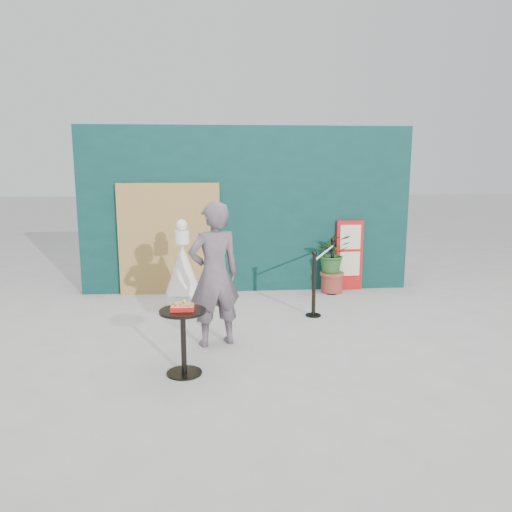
# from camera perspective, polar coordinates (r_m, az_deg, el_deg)

# --- Properties ---
(ground) EXTENTS (60.00, 60.00, 0.00)m
(ground) POSITION_cam_1_polar(r_m,az_deg,el_deg) (6.45, 0.95, -10.75)
(ground) COLOR #ADAAA5
(ground) RESTS_ON ground
(back_wall) EXTENTS (6.00, 0.30, 3.00)m
(back_wall) POSITION_cam_1_polar(r_m,az_deg,el_deg) (9.19, -1.07, 5.31)
(back_wall) COLOR #0B312F
(back_wall) RESTS_ON ground
(bamboo_fence) EXTENTS (1.80, 0.08, 2.00)m
(bamboo_fence) POSITION_cam_1_polar(r_m,az_deg,el_deg) (9.05, -9.85, 1.89)
(bamboo_fence) COLOR tan
(bamboo_fence) RESTS_ON ground
(woman) EXTENTS (0.79, 0.65, 1.88)m
(woman) POSITION_cam_1_polar(r_m,az_deg,el_deg) (6.42, -4.78, -2.13)
(woman) COLOR #695A63
(woman) RESTS_ON ground
(menu_board) EXTENTS (0.50, 0.07, 1.30)m
(menu_board) POSITION_cam_1_polar(r_m,az_deg,el_deg) (9.44, 10.62, 0.06)
(menu_board) COLOR red
(menu_board) RESTS_ON ground
(statue) EXTENTS (0.57, 0.57, 1.46)m
(statue) POSITION_cam_1_polar(r_m,az_deg,el_deg) (8.18, -8.35, -1.88)
(statue) COLOR silver
(statue) RESTS_ON ground
(cafe_table) EXTENTS (0.52, 0.52, 0.75)m
(cafe_table) POSITION_cam_1_polar(r_m,az_deg,el_deg) (5.68, -8.32, -8.56)
(cafe_table) COLOR black
(cafe_table) RESTS_ON ground
(food_basket) EXTENTS (0.26, 0.19, 0.11)m
(food_basket) POSITION_cam_1_polar(r_m,az_deg,el_deg) (5.59, -8.37, -5.75)
(food_basket) COLOR red
(food_basket) RESTS_ON cafe_table
(planter) EXTENTS (0.64, 0.56, 1.09)m
(planter) POSITION_cam_1_polar(r_m,az_deg,el_deg) (9.17, 8.72, -0.29)
(planter) COLOR #963E31
(planter) RESTS_ON ground
(stanchion_barrier) EXTENTS (0.84, 1.54, 1.03)m
(stanchion_barrier) POSITION_cam_1_polar(r_m,az_deg,el_deg) (8.42, 7.75, -2.20)
(stanchion_barrier) COLOR black
(stanchion_barrier) RESTS_ON ground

